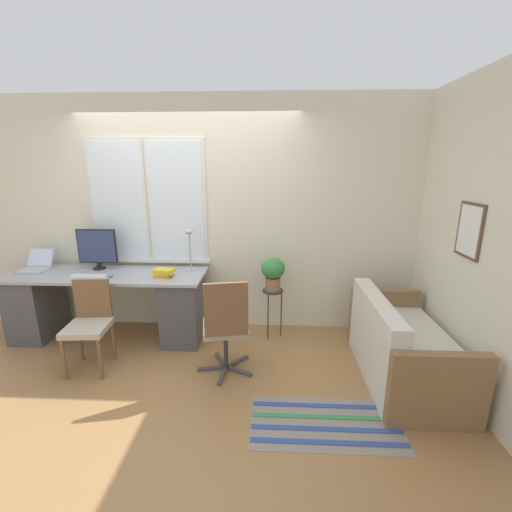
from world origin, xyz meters
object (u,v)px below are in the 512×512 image
desk_chair_wooden (89,322)px  potted_plant (273,271)px  keyboard (88,276)px  mouse (111,276)px  desk_lamp (190,245)px  monitor (97,248)px  plant_stand (273,296)px  couch_loveseat (401,350)px  book_stack (164,272)px  office_chair_swivel (226,326)px  laptop (36,266)px

desk_chair_wooden → potted_plant: bearing=16.7°
keyboard → mouse: bearing=1.8°
mouse → desk_lamp: desk_lamp is taller
mouse → monitor: bearing=132.9°
mouse → desk_lamp: bearing=21.4°
monitor → keyboard: bearing=-84.8°
plant_stand → keyboard: bearing=-172.9°
couch_loveseat → desk_lamp: bearing=68.9°
book_stack → office_chair_swivel: (0.75, -0.59, -0.32)m
desk_lamp → couch_loveseat: desk_lamp is taller
desk_chair_wooden → book_stack: bearing=35.8°
desk_lamp → office_chair_swivel: size_ratio=0.49×
couch_loveseat → mouse: bearing=80.0°
monitor → potted_plant: monitor is taller
laptop → book_stack: 1.56m
laptop → monitor: monitor is taller
monitor → office_chair_swivel: 1.86m
laptop → keyboard: 0.78m
office_chair_swivel → plant_stand: (0.43, 0.78, -0.01)m
keyboard → potted_plant: size_ratio=0.98×
keyboard → office_chair_swivel: 1.67m
potted_plant → keyboard: bearing=-172.9°
desk_lamp → plant_stand: bearing=-4.4°
keyboard → book_stack: bearing=3.9°
monitor → laptop: bearing=-174.3°
desk_lamp → laptop: bearing=-177.2°
monitor → office_chair_swivel: bearing=-27.8°
desk_lamp → office_chair_swivel: (0.51, -0.85, -0.56)m
desk_lamp → plant_stand: desk_lamp is taller
desk_lamp → office_chair_swivel: bearing=-59.0°
laptop → couch_loveseat: size_ratio=0.24×
mouse → couch_loveseat: mouse is taller
mouse → office_chair_swivel: 1.44m
desk_lamp → mouse: bearing=-158.6°
mouse → book_stack: size_ratio=0.28×
keyboard → potted_plant: bearing=7.1°
desk_chair_wooden → couch_loveseat: bearing=-5.9°
couch_loveseat → plant_stand: (-1.20, 0.75, 0.21)m
laptop → plant_stand: bearing=0.3°
monitor → desk_lamp: bearing=0.8°
desk_chair_wooden → couch_loveseat: (2.97, -0.05, -0.19)m
keyboard → mouse: mouse is taller
laptop → potted_plant: 2.73m
couch_loveseat → book_stack: bearing=76.7°
mouse → desk_chair_wooden: 0.57m
desk_lamp → book_stack: bearing=-131.7°
keyboard → book_stack: (0.81, 0.06, 0.04)m
potted_plant → monitor: bearing=178.4°
keyboard → desk_lamp: desk_lamp is taller
plant_stand → mouse: bearing=-172.2°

